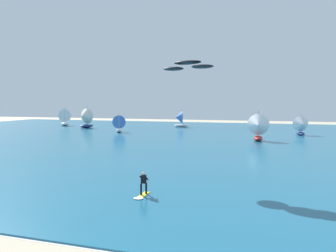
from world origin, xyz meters
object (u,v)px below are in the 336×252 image
at_px(sailboat_heeled_over, 119,123).
at_px(sailboat_near_shore, 302,126).
at_px(sailboat_far_right, 179,119).
at_px(kitesurfer, 143,187).
at_px(sailboat_center_horizon, 85,118).
at_px(sailboat_trailing, 258,127).
at_px(kite, 187,66).
at_px(sailboat_mid_left, 64,117).

bearing_deg(sailboat_heeled_over, sailboat_near_shore, 5.09).
distance_m(sailboat_far_right, sailboat_near_shore, 31.92).
relative_size(kitesurfer, sailboat_center_horizon, 0.35).
relative_size(kitesurfer, sailboat_near_shore, 0.46).
height_order(sailboat_far_right, sailboat_near_shore, sailboat_far_right).
relative_size(sailboat_heeled_over, sailboat_trailing, 0.80).
bearing_deg(sailboat_near_shore, sailboat_far_right, 154.71).
height_order(sailboat_far_right, sailboat_heeled_over, sailboat_far_right).
relative_size(sailboat_far_right, sailboat_near_shore, 1.12).
relative_size(kite, sailboat_heeled_over, 1.31).
relative_size(kite, sailboat_center_horizon, 0.96).
xyz_separation_m(sailboat_near_shore, sailboat_center_horizon, (-51.64, 3.76, 0.63)).
height_order(kitesurfer, sailboat_mid_left, sailboat_mid_left).
bearing_deg(sailboat_far_right, sailboat_center_horizon, -156.56).
distance_m(sailboat_near_shore, sailboat_heeled_over, 38.65).
distance_m(kite, sailboat_mid_left, 69.05).
xyz_separation_m(sailboat_far_right, sailboat_near_shore, (28.86, -13.63, -0.23)).
xyz_separation_m(sailboat_near_shore, sailboat_heeled_over, (-38.49, -3.43, -0.06)).
bearing_deg(kitesurfer, kite, 79.35).
xyz_separation_m(sailboat_center_horizon, sailboat_mid_left, (-10.61, 6.11, -0.19)).
bearing_deg(sailboat_near_shore, kite, -110.11).
bearing_deg(sailboat_near_shore, kitesurfer, -108.62).
height_order(kitesurfer, kite, kite).
distance_m(sailboat_center_horizon, sailboat_mid_left, 12.25).
bearing_deg(sailboat_center_horizon, sailboat_heeled_over, -28.66).
relative_size(sailboat_heeled_over, sailboat_mid_left, 0.80).
bearing_deg(sailboat_far_right, sailboat_near_shore, -25.29).
bearing_deg(sailboat_heeled_over, kitesurfer, -62.56).
distance_m(sailboat_heeled_over, sailboat_mid_left, 27.23).
bearing_deg(kitesurfer, sailboat_far_right, 102.10).
bearing_deg(sailboat_center_horizon, kite, -49.18).
xyz_separation_m(sailboat_near_shore, sailboat_trailing, (-8.27, -11.87, 0.42)).
distance_m(sailboat_near_shore, sailboat_trailing, 14.47).
relative_size(sailboat_near_shore, sailboat_heeled_over, 1.03).
xyz_separation_m(sailboat_trailing, sailboat_mid_left, (-53.98, 21.73, 0.01)).
bearing_deg(sailboat_center_horizon, sailboat_far_right, 23.44).
distance_m(kite, sailboat_center_horizon, 57.43).
bearing_deg(kite, sailboat_far_right, 105.26).
bearing_deg(kite, sailboat_trailing, 77.42).
bearing_deg(sailboat_near_shore, sailboat_heeled_over, -174.91).
distance_m(sailboat_far_right, sailboat_heeled_over, 19.60).
bearing_deg(sailboat_mid_left, kitesurfer, -50.80).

